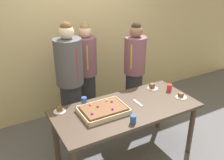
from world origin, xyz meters
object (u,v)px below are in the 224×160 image
at_px(plated_slice_near_left, 152,87).
at_px(person_serving_front, 70,83).
at_px(person_green_shirt_behind, 134,72).
at_px(plated_slice_near_right, 59,110).
at_px(person_striped_tie_right, 87,72).
at_px(party_table, 126,114).
at_px(cake_server_utensil, 138,103).
at_px(drink_cup_middle, 133,119).
at_px(sheet_cake, 103,110).
at_px(plated_slice_far_left, 181,96).
at_px(drink_cup_far_end, 169,88).
at_px(drink_cup_nearest, 84,101).

distance_m(plated_slice_near_left, person_serving_front, 1.18).
bearing_deg(person_serving_front, person_green_shirt_behind, 78.95).
bearing_deg(plated_slice_near_right, plated_slice_near_left, -1.99).
height_order(person_serving_front, person_striped_tie_right, person_serving_front).
bearing_deg(party_table, cake_server_utensil, 5.04).
bearing_deg(plated_slice_near_left, drink_cup_middle, -140.60).
relative_size(sheet_cake, plated_slice_far_left, 3.80).
xyz_separation_m(plated_slice_far_left, person_green_shirt_behind, (-0.16, 0.90, 0.05)).
height_order(plated_slice_near_right, drink_cup_middle, drink_cup_middle).
distance_m(plated_slice_near_left, person_striped_tie_right, 1.09).
bearing_deg(sheet_cake, plated_slice_near_left, 14.31).
bearing_deg(party_table, plated_slice_far_left, -9.91).
height_order(plated_slice_near_right, drink_cup_far_end, drink_cup_far_end).
distance_m(drink_cup_far_end, person_serving_front, 1.41).
relative_size(party_table, person_green_shirt_behind, 1.11).
bearing_deg(plated_slice_near_left, party_table, -156.33).
bearing_deg(drink_cup_far_end, drink_cup_middle, -154.60).
xyz_separation_m(party_table, drink_cup_nearest, (-0.43, 0.34, 0.14)).
height_order(sheet_cake, plated_slice_near_right, sheet_cake).
bearing_deg(drink_cup_middle, sheet_cake, 117.91).
xyz_separation_m(plated_slice_near_left, person_striped_tie_right, (-0.65, 0.88, 0.04)).
xyz_separation_m(sheet_cake, plated_slice_far_left, (1.09, -0.17, -0.02)).
relative_size(party_table, plated_slice_near_right, 12.32).
relative_size(drink_cup_nearest, person_striped_tie_right, 0.06).
relative_size(drink_cup_far_end, person_striped_tie_right, 0.06).
xyz_separation_m(drink_cup_far_end, cake_server_utensil, (-0.59, -0.08, -0.05)).
bearing_deg(drink_cup_far_end, drink_cup_nearest, 168.90).
bearing_deg(plated_slice_near_left, sheet_cake, -165.69).
bearing_deg(plated_slice_near_right, drink_cup_nearest, 3.16).
height_order(party_table, plated_slice_near_left, plated_slice_near_left).
distance_m(plated_slice_near_right, person_serving_front, 0.55).
distance_m(plated_slice_near_right, plated_slice_far_left, 1.62).
relative_size(drink_cup_middle, person_striped_tie_right, 0.06).
xyz_separation_m(drink_cup_nearest, drink_cup_middle, (0.32, -0.66, 0.00)).
xyz_separation_m(party_table, plated_slice_near_left, (0.61, 0.27, 0.12)).
height_order(plated_slice_far_left, cake_server_utensil, plated_slice_far_left).
xyz_separation_m(plated_slice_near_left, plated_slice_far_left, (0.17, -0.41, -0.01)).
height_order(plated_slice_far_left, drink_cup_middle, drink_cup_middle).
height_order(party_table, drink_cup_middle, drink_cup_middle).
height_order(plated_slice_near_right, plated_slice_far_left, same).
bearing_deg(drink_cup_far_end, plated_slice_far_left, -88.93).
height_order(plated_slice_near_left, person_green_shirt_behind, person_green_shirt_behind).
distance_m(plated_slice_far_left, drink_cup_middle, 0.92).
bearing_deg(person_serving_front, sheet_cake, 0.00).
xyz_separation_m(drink_cup_middle, person_striped_tie_right, (0.08, 1.47, 0.01)).
height_order(sheet_cake, drink_cup_middle, drink_cup_middle).
xyz_separation_m(party_table, cake_server_utensil, (0.19, 0.02, 0.10)).
bearing_deg(person_green_shirt_behind, sheet_cake, -0.01).
relative_size(party_table, drink_cup_far_end, 18.48).
bearing_deg(cake_server_utensil, person_serving_front, 131.00).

